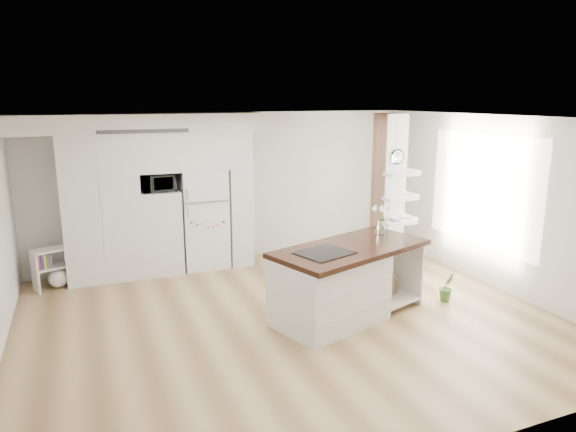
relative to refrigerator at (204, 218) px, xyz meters
name	(u,v)px	position (x,y,z in m)	size (l,w,h in m)	color
floor	(289,319)	(0.53, -2.68, -0.88)	(7.00, 6.00, 0.01)	tan
room	(289,185)	(0.53, -2.68, 0.98)	(7.04, 6.04, 2.72)	white
cabinet_wall	(148,187)	(-0.92, -0.01, 0.63)	(4.00, 0.71, 2.70)	silver
refrigerator	(204,218)	(0.00, 0.00, 0.00)	(0.78, 0.69, 1.75)	white
column	(395,195)	(2.90, -1.55, 0.48)	(0.69, 0.90, 2.70)	silver
window	(483,190)	(4.00, -2.38, 0.62)	(2.40, 2.40, 0.00)	white
pendant_light	(396,158)	(2.23, -2.53, 1.24)	(0.12, 0.12, 0.10)	white
kitchen_island	(337,284)	(1.12, -2.92, -0.36)	(2.42, 1.69, 1.56)	silver
bookshelf	(54,271)	(-2.45, -0.18, -0.59)	(0.63, 0.49, 0.65)	silver
floor_plant_a	(447,287)	(2.94, -2.95, -0.66)	(0.24, 0.19, 0.44)	#477D32
floor_plant_b	(394,242)	(3.52, -0.68, -0.63)	(0.27, 0.27, 0.48)	#477D32
microwave	(158,183)	(-0.75, -0.06, 0.69)	(0.54, 0.37, 0.30)	#2D2D2D
shelf_plant	(402,183)	(3.15, -1.38, 0.65)	(0.27, 0.23, 0.30)	#477D32
decor_bowl	(398,219)	(2.82, -1.78, 0.13)	(0.22, 0.22, 0.05)	white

